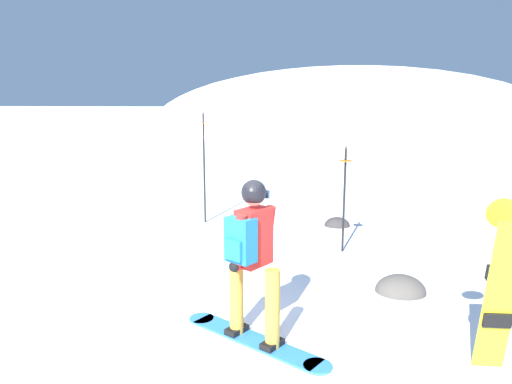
{
  "coord_description": "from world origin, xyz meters",
  "views": [
    {
      "loc": [
        0.8,
        -4.47,
        2.49
      ],
      "look_at": [
        0.16,
        3.07,
        1.0
      ],
      "focal_mm": 33.28,
      "sensor_mm": 36.0,
      "label": 1
    }
  ],
  "objects_px": {
    "snowboarder_main": "(252,258)",
    "spare_snowboard": "(500,288)",
    "rock_dark": "(337,226)",
    "rock_mid": "(400,292)",
    "piste_marker_far": "(344,191)",
    "piste_marker_near": "(204,160)"
  },
  "relations": [
    {
      "from": "snowboarder_main",
      "to": "spare_snowboard",
      "type": "xyz_separation_m",
      "value": [
        2.26,
        -0.36,
        -0.09
      ]
    },
    {
      "from": "spare_snowboard",
      "to": "rock_dark",
      "type": "height_order",
      "value": "spare_snowboard"
    },
    {
      "from": "snowboarder_main",
      "to": "spare_snowboard",
      "type": "distance_m",
      "value": 2.29
    },
    {
      "from": "piste_marker_far",
      "to": "rock_mid",
      "type": "relative_size",
      "value": 2.7
    },
    {
      "from": "spare_snowboard",
      "to": "piste_marker_near",
      "type": "relative_size",
      "value": 0.72
    },
    {
      "from": "snowboarder_main",
      "to": "rock_mid",
      "type": "bearing_deg",
      "value": 38.97
    },
    {
      "from": "piste_marker_near",
      "to": "rock_dark",
      "type": "distance_m",
      "value": 2.97
    },
    {
      "from": "snowboarder_main",
      "to": "rock_mid",
      "type": "height_order",
      "value": "snowboarder_main"
    },
    {
      "from": "spare_snowboard",
      "to": "piste_marker_far",
      "type": "xyz_separation_m",
      "value": [
        -1.05,
        3.48,
        0.19
      ]
    },
    {
      "from": "piste_marker_near",
      "to": "rock_dark",
      "type": "relative_size",
      "value": 4.52
    },
    {
      "from": "piste_marker_far",
      "to": "rock_dark",
      "type": "xyz_separation_m",
      "value": [
        0.05,
        1.62,
        -1.02
      ]
    },
    {
      "from": "rock_dark",
      "to": "rock_mid",
      "type": "height_order",
      "value": "rock_mid"
    },
    {
      "from": "piste_marker_near",
      "to": "rock_dark",
      "type": "height_order",
      "value": "piste_marker_near"
    },
    {
      "from": "snowboarder_main",
      "to": "piste_marker_far",
      "type": "bearing_deg",
      "value": 68.7
    },
    {
      "from": "piste_marker_far",
      "to": "rock_dark",
      "type": "distance_m",
      "value": 1.91
    },
    {
      "from": "snowboarder_main",
      "to": "rock_mid",
      "type": "distance_m",
      "value": 2.51
    },
    {
      "from": "piste_marker_far",
      "to": "rock_dark",
      "type": "relative_size",
      "value": 3.53
    },
    {
      "from": "snowboarder_main",
      "to": "rock_mid",
      "type": "relative_size",
      "value": 2.61
    },
    {
      "from": "snowboarder_main",
      "to": "spare_snowboard",
      "type": "bearing_deg",
      "value": -9.06
    },
    {
      "from": "snowboarder_main",
      "to": "rock_mid",
      "type": "xyz_separation_m",
      "value": [
        1.82,
        1.47,
        -0.92
      ]
    },
    {
      "from": "snowboarder_main",
      "to": "piste_marker_near",
      "type": "height_order",
      "value": "piste_marker_near"
    },
    {
      "from": "snowboarder_main",
      "to": "piste_marker_near",
      "type": "distance_m",
      "value": 5.02
    }
  ]
}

